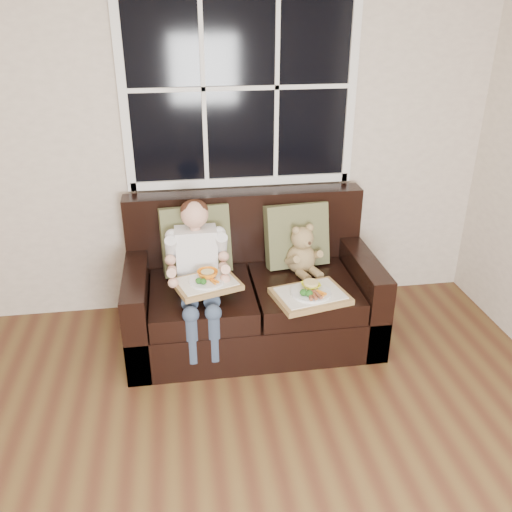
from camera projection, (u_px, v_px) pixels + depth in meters
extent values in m
cube|color=beige|center=(180.00, 134.00, 3.75)|extent=(4.50, 0.02, 2.70)
cube|color=black|center=(240.00, 88.00, 3.66)|extent=(1.50, 0.02, 1.25)
cube|color=white|center=(242.00, 181.00, 3.93)|extent=(1.58, 0.04, 0.06)
cube|color=white|center=(122.00, 91.00, 3.54)|extent=(0.06, 0.04, 1.37)
cube|color=white|center=(352.00, 86.00, 3.75)|extent=(0.06, 0.04, 1.37)
cube|color=white|center=(240.00, 88.00, 3.65)|extent=(1.50, 0.03, 0.03)
cube|color=black|center=(252.00, 318.00, 3.84)|extent=(1.70, 0.90, 0.30)
cube|color=black|center=(139.00, 308.00, 3.67)|extent=(0.15, 0.90, 0.60)
cube|color=black|center=(359.00, 292.00, 3.87)|extent=(0.15, 0.90, 0.60)
cube|color=black|center=(244.00, 235.00, 3.97)|extent=(1.70, 0.18, 0.66)
cube|color=black|center=(202.00, 300.00, 3.62)|extent=(0.68, 0.72, 0.15)
cube|color=black|center=(304.00, 292.00, 3.71)|extent=(0.68, 0.72, 0.15)
cube|color=brown|center=(196.00, 240.00, 3.75)|extent=(0.49, 0.27, 0.49)
cube|color=brown|center=(297.00, 235.00, 3.85)|extent=(0.47, 0.26, 0.46)
cube|color=white|center=(197.00, 255.00, 3.61)|extent=(0.27, 0.17, 0.38)
sphere|color=tan|center=(195.00, 214.00, 3.48)|extent=(0.18, 0.18, 0.18)
ellipsoid|color=#3B1E12|center=(194.00, 210.00, 3.48)|extent=(0.18, 0.18, 0.13)
cylinder|color=#313F56|center=(189.00, 291.00, 3.48)|extent=(0.11, 0.34, 0.11)
cylinder|color=#313F56|center=(210.00, 289.00, 3.50)|extent=(0.11, 0.34, 0.11)
cylinder|color=#313F56|center=(192.00, 339.00, 3.35)|extent=(0.09, 0.09, 0.32)
cylinder|color=#313F56|center=(214.00, 337.00, 3.37)|extent=(0.09, 0.09, 0.32)
cylinder|color=tan|center=(172.00, 259.00, 3.46)|extent=(0.07, 0.33, 0.26)
cylinder|color=tan|center=(223.00, 256.00, 3.51)|extent=(0.07, 0.33, 0.26)
ellipsoid|color=tan|center=(301.00, 259.00, 3.80)|extent=(0.25, 0.23, 0.22)
sphere|color=tan|center=(302.00, 238.00, 3.72)|extent=(0.20, 0.20, 0.16)
sphere|color=tan|center=(295.00, 230.00, 3.69)|extent=(0.06, 0.06, 0.06)
sphere|color=tan|center=(310.00, 229.00, 3.70)|extent=(0.06, 0.06, 0.06)
sphere|color=tan|center=(304.00, 244.00, 3.67)|extent=(0.06, 0.06, 0.06)
sphere|color=black|center=(305.00, 244.00, 3.65)|extent=(0.02, 0.02, 0.02)
cylinder|color=tan|center=(297.00, 275.00, 3.72)|extent=(0.09, 0.13, 0.06)
cylinder|color=tan|center=(312.00, 274.00, 3.73)|extent=(0.09, 0.13, 0.06)
cube|color=#A5824A|center=(207.00, 284.00, 3.43)|extent=(0.47, 0.41, 0.03)
cube|color=silver|center=(207.00, 282.00, 3.42)|extent=(0.41, 0.35, 0.01)
cylinder|color=white|center=(207.00, 281.00, 3.41)|extent=(0.22, 0.22, 0.01)
imported|color=orange|center=(208.00, 274.00, 3.44)|extent=(0.17, 0.17, 0.04)
cylinder|color=#E6BF7D|center=(208.00, 274.00, 3.44)|extent=(0.08, 0.08, 0.02)
ellipsoid|color=#256A21|center=(199.00, 281.00, 3.36)|extent=(0.04, 0.04, 0.04)
ellipsoid|color=#256A21|center=(203.00, 281.00, 3.35)|extent=(0.04, 0.04, 0.04)
cylinder|color=orange|center=(214.00, 282.00, 3.37)|extent=(0.04, 0.06, 0.01)
cube|color=#A5824A|center=(310.00, 296.00, 3.48)|extent=(0.52, 0.44, 0.04)
cube|color=silver|center=(310.00, 293.00, 3.47)|extent=(0.45, 0.37, 0.01)
cylinder|color=white|center=(311.00, 292.00, 3.45)|extent=(0.26, 0.26, 0.02)
imported|color=#F6FF21|center=(311.00, 286.00, 3.49)|extent=(0.14, 0.14, 0.03)
cylinder|color=#E6BF7D|center=(311.00, 284.00, 3.49)|extent=(0.10, 0.10, 0.02)
ellipsoid|color=#256A21|center=(303.00, 292.00, 3.39)|extent=(0.05, 0.05, 0.04)
ellipsoid|color=#256A21|center=(309.00, 293.00, 3.38)|extent=(0.05, 0.05, 0.04)
cylinder|color=orange|center=(320.00, 293.00, 3.41)|extent=(0.05, 0.07, 0.02)
cylinder|color=#955331|center=(314.00, 295.00, 3.38)|extent=(0.03, 0.09, 0.02)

